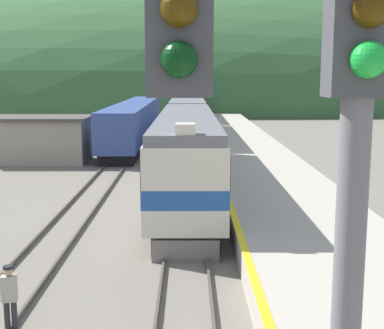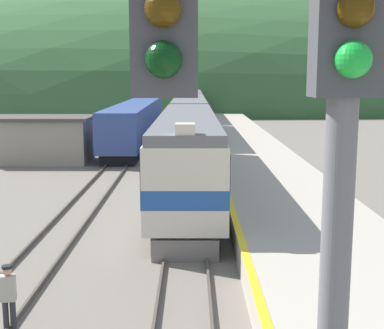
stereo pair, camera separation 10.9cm
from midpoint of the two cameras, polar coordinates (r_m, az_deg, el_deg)
track_main at (r=67.35m, az=-0.48°, el=4.25°), size 1.52×180.00×0.16m
track_siding at (r=67.55m, az=-4.69°, el=4.24°), size 1.52×180.00×0.16m
platform at (r=47.63m, az=4.93°, el=2.51°), size 5.66×140.00×0.89m
distant_hills at (r=121.98m, az=-0.42°, el=6.53°), size 203.41×91.54×50.11m
station_shed at (r=40.00m, az=-16.59°, el=2.62°), size 8.20×4.70×3.30m
express_train_lead_car at (r=26.91m, az=-0.70°, el=1.27°), size 2.94×19.84×4.60m
carriage_second at (r=48.03m, az=-0.54°, el=4.84°), size 2.93×20.42×4.24m
carriage_third at (r=69.29m, az=-0.48°, el=6.25°), size 2.93×20.42×4.24m
carriage_fourth at (r=90.57m, az=-0.45°, el=6.99°), size 2.93×20.42×4.24m
carriage_fifth at (r=111.85m, az=-0.43°, el=7.45°), size 2.93×20.42×4.24m
siding_train at (r=50.98m, az=-6.11°, el=4.60°), size 2.90×30.08×3.68m
signal_mast_main at (r=3.50m, az=16.09°, el=-0.93°), size 3.30×0.42×8.02m
track_worker at (r=13.82m, az=-19.11°, el=-13.06°), size 0.39×0.27×1.70m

